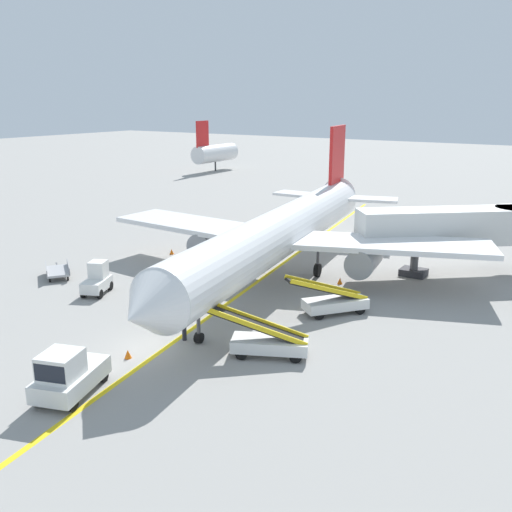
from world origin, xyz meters
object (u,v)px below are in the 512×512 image
ground_crew_marshaller (184,324)px  safety_cone_tail_area (128,354)px  airliner (282,232)px  safety_cone_nose_right (340,281)px  belt_loader_aft_hold (267,341)px  safety_cone_wingtip_left (186,263)px  pushback_tug (68,375)px  baggage_cart_loaded (58,271)px  jet_bridge (459,227)px  baggage_tug_near_wing (97,280)px  safety_cone_nose_left (176,265)px  belt_loader_forward_hold (333,301)px  safety_cone_wingtip_right (172,252)px

ground_crew_marshaller → safety_cone_tail_area: bearing=-106.8°
airliner → safety_cone_nose_right: 5.26m
airliner → belt_loader_aft_hold: (5.67, -11.25, -2.64)m
safety_cone_wingtip_left → belt_loader_aft_hold: bearing=-36.6°
pushback_tug → baggage_cart_loaded: bearing=142.7°
jet_bridge → baggage_tug_near_wing: 25.45m
pushback_tug → safety_cone_nose_right: 20.62m
airliner → safety_cone_nose_left: (-8.00, -2.09, -3.20)m
baggage_tug_near_wing → baggage_cart_loaded: (-5.09, 0.88, -0.46)m
baggage_cart_loaded → safety_cone_nose_right: 20.12m
pushback_tug → ground_crew_marshaller: bearing=86.4°
belt_loader_forward_hold → ground_crew_marshaller: 9.26m
airliner → baggage_cart_loaded: size_ratio=10.06×
safety_cone_wingtip_left → jet_bridge: bearing=26.8°
jet_bridge → baggage_cart_loaded: 28.96m
belt_loader_aft_hold → safety_cone_wingtip_right: 20.47m
safety_cone_nose_left → safety_cone_wingtip_right: same height
safety_cone_nose_right → safety_cone_wingtip_left: 11.98m
pushback_tug → belt_loader_forward_hold: (5.46, 14.98, -0.22)m
belt_loader_aft_hold → belt_loader_forward_hold: bearing=87.3°
belt_loader_forward_hold → ground_crew_marshaller: size_ratio=2.75×
airliner → pushback_tug: bearing=-88.4°
jet_bridge → safety_cone_tail_area: (-10.14, -22.92, -3.32)m
baggage_cart_loaded → safety_cone_tail_area: baggage_cart_loaded is taller
pushback_tug → safety_cone_tail_area: size_ratio=9.12×
airliner → safety_cone_wingtip_right: size_ratio=80.16×
airliner → pushback_tug: 19.40m
pushback_tug → safety_cone_tail_area: 4.11m
jet_bridge → safety_cone_nose_left: size_ratio=26.11×
jet_bridge → ground_crew_marshaller: jet_bridge is taller
baggage_cart_loaded → safety_cone_wingtip_right: 9.55m
belt_loader_aft_hold → baggage_cart_loaded: (-19.40, 2.87, -0.31)m
safety_cone_nose_left → safety_cone_wingtip_left: bearing=68.4°
belt_loader_aft_hold → baggage_tug_near_wing: bearing=172.1°
belt_loader_aft_hold → safety_cone_wingtip_left: 16.66m
baggage_cart_loaded → safety_cone_wingtip_right: size_ratio=7.97×
pushback_tug → safety_cone_wingtip_left: size_ratio=9.12×
baggage_tug_near_wing → belt_loader_forward_hold: 15.47m
jet_bridge → pushback_tug: jet_bridge is taller
baggage_cart_loaded → safety_cone_nose_left: size_ratio=7.97×
baggage_cart_loaded → safety_cone_wingtip_right: baggage_cart_loaded is taller
airliner → safety_cone_wingtip_left: (-7.70, -1.33, -3.20)m
airliner → pushback_tug: size_ratio=8.79×
baggage_tug_near_wing → safety_cone_wingtip_left: bearing=83.3°
ground_crew_marshaller → airliner: bearing=94.7°
ground_crew_marshaller → pushback_tug: bearing=-93.6°
baggage_tug_near_wing → baggage_cart_loaded: 5.19m
airliner → belt_loader_forward_hold: airliner is taller
belt_loader_aft_hold → safety_cone_nose_right: size_ratio=11.51×
safety_cone_wingtip_right → belt_loader_forward_hold: bearing=-16.5°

